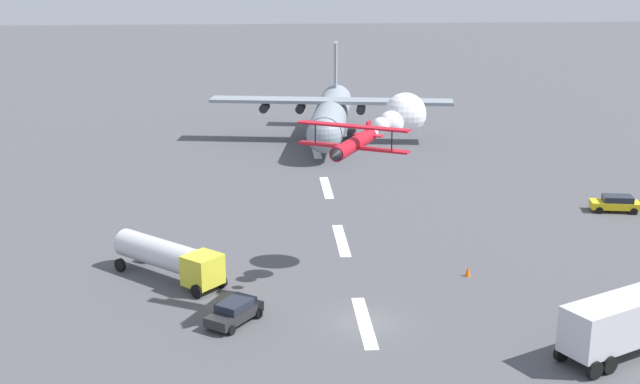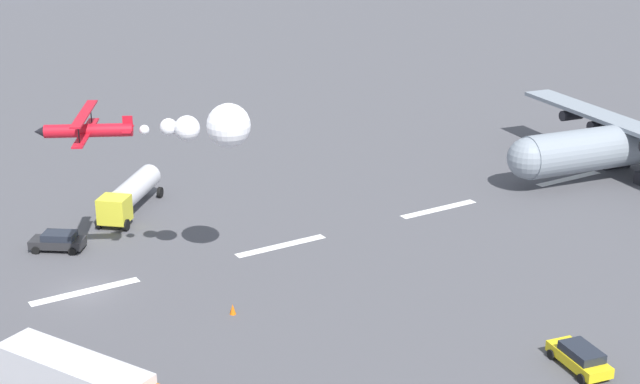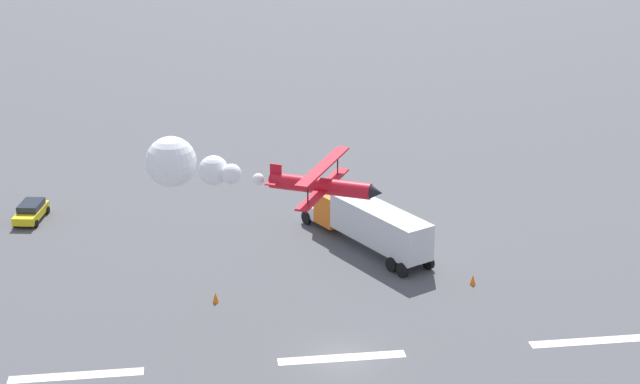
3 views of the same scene
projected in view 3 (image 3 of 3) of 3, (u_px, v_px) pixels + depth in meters
name	position (u px, v px, depth m)	size (l,w,h in m)	color
ground_plane	(342.00, 358.00, 60.62)	(440.00, 440.00, 0.00)	#4C4C51
runway_stripe_3	(591.00, 341.00, 62.61)	(8.00, 0.90, 0.01)	white
runway_stripe_4	(342.00, 358.00, 60.62)	(8.00, 0.90, 0.01)	white
runway_stripe_5	(76.00, 376.00, 58.62)	(8.00, 0.90, 0.01)	white
stunt_biplane_red	(194.00, 166.00, 58.42)	(13.50, 9.80, 3.10)	red
semi_truck_orange	(369.00, 222.00, 76.04)	(8.75, 13.49, 3.70)	silver
followme_car_yellow	(31.00, 211.00, 81.94)	(2.65, 4.66, 1.52)	yellow
traffic_cone_near	(473.00, 280.00, 70.34)	(0.44, 0.44, 0.75)	orange
traffic_cone_far	(216.00, 297.00, 67.65)	(0.44, 0.44, 0.75)	orange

